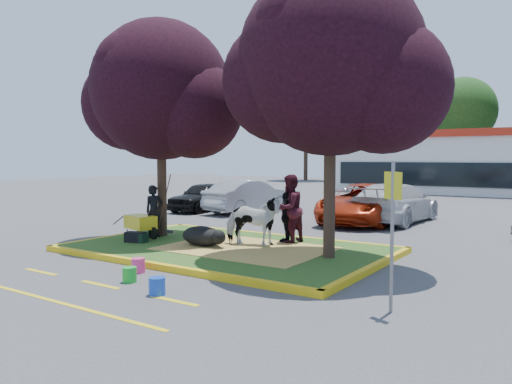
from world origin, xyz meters
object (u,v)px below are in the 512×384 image
Objects in this scene: bucket_green at (130,275)px; car_silver at (249,196)px; bucket_blue at (157,286)px; sign_post at (392,220)px; car_black at (204,196)px; wheelbarrow at (141,222)px; cow at (253,221)px; calf at (202,236)px; bucket_pink at (138,265)px; handler at (154,211)px.

car_silver is (-5.30, 11.92, 0.60)m from bucket_green.
bucket_green is at bearing 162.10° from bucket_blue.
car_black is at bearing 163.22° from sign_post.
wheelbarrow is 4.80m from bucket_green.
bucket_green is 13.59m from car_black.
bucket_green is at bearing -146.17° from sign_post.
cow is 0.35× the size of car_silver.
calf reaches higher than bucket_blue.
sign_post is 15.08m from car_silver.
bucket_blue is (1.15, -0.37, 0.01)m from bucket_green.
wheelbarrow is 8.93m from car_black.
bucket_pink is (-5.58, -0.33, -1.37)m from sign_post.
handler is 0.63× the size of sign_post.
handler reaches higher than calf.
wheelbarrow reaches higher than bucket_pink.
cow is 3.33m from handler.
car_black is at bearing 126.48° from bucket_blue.
wheelbarrow is at bearing 161.33° from calf.
bucket_green is 0.07× the size of car_silver.
calf is at bearing 98.89° from bucket_pink.
handler is (-2.18, 0.38, 0.51)m from calf.
cow is at bearing 169.85° from sign_post.
bucket_green is at bearing 121.86° from car_silver.
handler is 0.34× the size of car_silver.
bucket_green is (3.33, -3.43, -0.46)m from wheelbarrow.
car_black is at bearing 123.51° from bucket_green.
calf is 3.78× the size of bucket_blue.
bucket_green is 0.96× the size of bucket_pink.
sign_post is at bearing 11.29° from bucket_green.
car_silver is (-6.45, 12.29, 0.59)m from bucket_blue.
wheelbarrow is 3.97m from bucket_pink.
car_black is (-6.60, 7.96, 0.26)m from calf.
bucket_pink is (0.42, -2.68, -0.26)m from calf.
wheelbarrow is (-0.24, -0.31, -0.32)m from handler.
bucket_green is at bearing -31.41° from wheelbarrow.
car_silver is (-2.22, 8.17, -0.18)m from handler.
calf is 0.31× the size of car_black.
car_silver is (-4.40, 8.55, 0.33)m from calf.
sign_post is at bearing -91.17° from handler.
car_silver is at bearing 12.61° from car_black.
car_black is (-12.59, 10.31, -0.85)m from sign_post.
bucket_blue is at bearing -55.94° from car_black.
car_silver is at bearing 113.20° from bucket_pink.
bucket_pink is (2.60, -3.05, -0.77)m from handler.
handler is 8.47m from car_silver.
car_silver is at bearing 100.07° from calf.
bucket_pink is 12.23m from car_silver.
sign_post is (8.17, -2.73, 0.60)m from handler.
handler is 0.39× the size of car_black.
bucket_green is at bearing 159.37° from cow.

